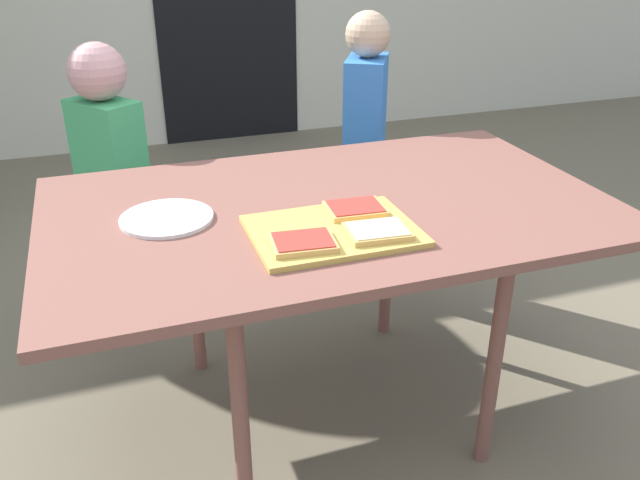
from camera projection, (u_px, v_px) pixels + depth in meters
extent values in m
plane|color=#6C614E|center=(328.00, 408.00, 2.03)|extent=(16.00, 16.00, 0.00)
cube|color=brown|center=(330.00, 208.00, 1.74)|extent=(1.47, 0.89, 0.03)
cylinder|color=brown|center=(241.00, 420.00, 1.51)|extent=(0.04, 0.04, 0.66)
cylinder|color=brown|center=(494.00, 362.00, 1.70)|extent=(0.04, 0.04, 0.66)
cylinder|color=brown|center=(193.00, 282.00, 2.07)|extent=(0.04, 0.04, 0.66)
cylinder|color=brown|center=(388.00, 250.00, 2.27)|extent=(0.04, 0.04, 0.66)
cube|color=gold|center=(333.00, 231.00, 1.56)|extent=(0.39, 0.29, 0.01)
cube|color=#E7B05F|center=(355.00, 209.00, 1.64)|extent=(0.15, 0.12, 0.01)
cube|color=red|center=(355.00, 206.00, 1.64)|extent=(0.14, 0.11, 0.00)
cube|color=#E7B05F|center=(377.00, 232.00, 1.53)|extent=(0.15, 0.12, 0.01)
cube|color=#F9E4A6|center=(377.00, 228.00, 1.52)|extent=(0.14, 0.11, 0.00)
cube|color=#E7B05F|center=(303.00, 243.00, 1.48)|extent=(0.15, 0.13, 0.01)
cube|color=red|center=(303.00, 240.00, 1.47)|extent=(0.14, 0.11, 0.00)
cylinder|color=white|center=(167.00, 218.00, 1.63)|extent=(0.23, 0.23, 0.01)
cylinder|color=#392544|center=(113.00, 258.00, 2.46)|extent=(0.09, 0.09, 0.43)
cylinder|color=#392544|center=(138.00, 268.00, 2.38)|extent=(0.09, 0.09, 0.43)
cube|color=#3FA566|center=(110.00, 157.00, 2.24)|extent=(0.25, 0.28, 0.39)
sphere|color=#CD9496|center=(97.00, 72.00, 2.11)|extent=(0.19, 0.19, 0.19)
cylinder|color=#444166|center=(364.00, 212.00, 2.73)|extent=(0.09, 0.09, 0.52)
cylinder|color=#444166|center=(360.00, 226.00, 2.60)|extent=(0.09, 0.09, 0.52)
cube|color=blue|center=(366.00, 109.00, 2.47)|extent=(0.24, 0.28, 0.38)
sphere|color=tan|center=(368.00, 34.00, 2.35)|extent=(0.16, 0.16, 0.16)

